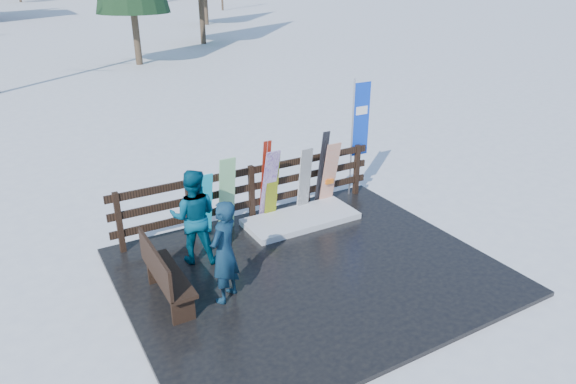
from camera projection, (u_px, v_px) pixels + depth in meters
ground at (310, 273)px, 8.75m from camera, size 700.00×700.00×0.00m
deck at (310, 271)px, 8.73m from camera, size 6.00×5.00×0.08m
fence at (252, 189)px, 10.20m from camera, size 5.60×0.10×1.15m
snow_patch at (301, 219)px, 10.32m from camera, size 2.28×1.00×0.12m
bench at (163, 273)px, 7.66m from camera, size 0.41×1.50×0.97m
snowboard_0 at (205, 205)px, 9.54m from camera, size 0.25×0.31×1.31m
snowboard_1 at (227, 195)px, 9.69m from camera, size 0.32×0.27×1.52m
snowboard_2 at (272, 187)px, 10.15m from camera, size 0.26×0.26×1.45m
snowboard_3 at (269, 185)px, 10.11m from camera, size 0.29×0.43×1.53m
snowboard_4 at (305, 180)px, 10.51m from camera, size 0.27×0.20×1.40m
snowboard_5 at (330, 174)px, 10.78m from camera, size 0.33×0.31×1.43m
ski_pair_a at (265, 180)px, 10.10m from camera, size 0.16×0.30×1.71m
ski_pair_b at (322, 169)px, 10.72m from camera, size 0.17×0.30×1.69m
rental_flag at (359, 124)px, 11.05m from camera, size 0.45×0.04×2.60m
person_front at (224, 252)px, 7.63m from camera, size 0.71×0.67×1.64m
person_back at (194, 216)px, 8.67m from camera, size 1.02×0.94×1.68m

